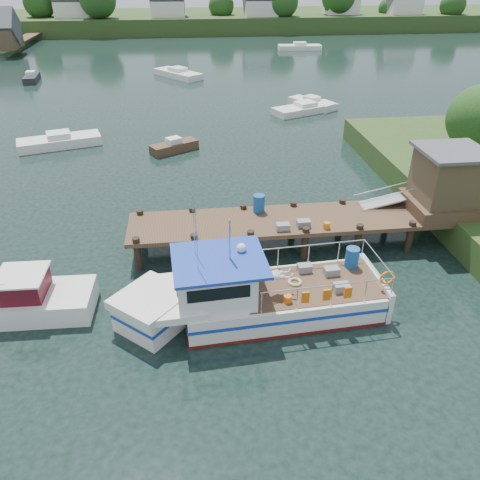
{
  "coord_description": "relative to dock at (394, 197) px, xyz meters",
  "views": [
    {
      "loc": [
        -3.07,
        -18.98,
        11.87
      ],
      "look_at": [
        -1.0,
        -1.5,
        1.3
      ],
      "focal_mm": 35.0,
      "sensor_mm": 36.0,
      "label": 1
    }
  ],
  "objects": [
    {
      "name": "lobster_boat",
      "position": [
        -7.59,
        -5.02,
        -1.32
      ],
      "size": [
        10.73,
        3.64,
        5.09
      ],
      "rotation": [
        0.0,
        0.0,
        0.06
      ],
      "color": "silver",
      "rests_on": "ground"
    },
    {
      "name": "ground_plane",
      "position": [
        -6.51,
        -0.01,
        -2.24
      ],
      "size": [
        160.0,
        160.0,
        0.0
      ],
      "primitive_type": "plane",
      "color": "black"
    },
    {
      "name": "far_shore",
      "position": [
        -6.5,
        82.36,
        -0.14
      ],
      "size": [
        140.0,
        42.55,
        9.22
      ],
      "color": "#2D451C",
      "rests_on": "ground"
    },
    {
      "name": "moored_b",
      "position": [
        2.23,
        23.93,
        -1.86
      ],
      "size": [
        3.94,
        4.67,
        1.02
      ],
      "rotation": [
        0.0,
        0.0,
        -0.35
      ],
      "color": "silver",
      "rests_on": "ground"
    },
    {
      "name": "moored_a",
      "position": [
        -18.89,
        15.65,
        -1.84
      ],
      "size": [
        6.13,
        3.53,
        1.07
      ],
      "rotation": [
        0.0,
        0.0,
        -0.06
      ],
      "color": "silver",
      "rests_on": "ground"
    },
    {
      "name": "moored_e",
      "position": [
        -26.59,
        38.3,
        -1.83
      ],
      "size": [
        1.75,
        4.11,
        1.11
      ],
      "rotation": [
        0.0,
        0.0,
        0.27
      ],
      "color": "black",
      "rests_on": "ground"
    },
    {
      "name": "dock",
      "position": [
        0.0,
        0.0,
        0.0
      ],
      "size": [
        16.6,
        3.0,
        4.78
      ],
      "color": "#4C3624",
      "rests_on": "ground"
    },
    {
      "name": "moored_d",
      "position": [
        -10.11,
        38.52,
        -1.83
      ],
      "size": [
        5.83,
        6.58,
        1.12
      ],
      "rotation": [
        0.0,
        0.0,
        0.14
      ],
      "color": "silver",
      "rests_on": "ground"
    },
    {
      "name": "work_boat",
      "position": [
        -16.85,
        -3.82,
        -1.65
      ],
      "size": [
        7.11,
        2.34,
        3.74
      ],
      "rotation": [
        0.0,
        0.0,
        -0.03
      ],
      "color": "silver",
      "rests_on": "ground"
    },
    {
      "name": "moored_rowboat",
      "position": [
        -10.49,
        13.59,
        -1.87
      ],
      "size": [
        3.58,
        2.75,
        1.01
      ],
      "rotation": [
        0.0,
        0.0,
        0.0
      ],
      "color": "#4C3624",
      "rests_on": "ground"
    },
    {
      "name": "moored_c",
      "position": [
        1.23,
        22.28,
        -1.89
      ],
      "size": [
        6.37,
        4.26,
        0.96
      ],
      "rotation": [
        0.0,
        0.0,
        0.23
      ],
      "color": "silver",
      "rests_on": "ground"
    },
    {
      "name": "moored_far",
      "position": [
        8.53,
        55.98,
        -1.83
      ],
      "size": [
        6.63,
        2.65,
        1.1
      ],
      "rotation": [
        0.0,
        0.0,
        0.19
      ],
      "color": "silver",
      "rests_on": "ground"
    }
  ]
}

